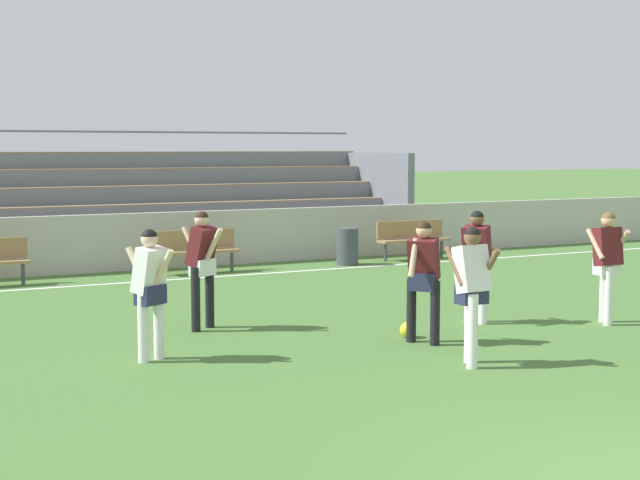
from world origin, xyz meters
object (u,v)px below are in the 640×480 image
at_px(bench_far_left, 412,236).
at_px(soccer_ball, 408,330).
at_px(trash_bin, 347,246).
at_px(player_dark_wide_right, 607,258).
at_px(player_dark_overlapping, 476,256).
at_px(player_white_dropping_back, 472,283).
at_px(bench_near_wall_gap, 196,247).
at_px(player_dark_wide_left, 424,271).
at_px(player_white_deep_cover, 150,283).
at_px(player_dark_challenging, 202,259).

distance_m(bench_far_left, soccer_ball, 9.22).
xyz_separation_m(trash_bin, player_dark_wide_right, (0.03, -7.93, 0.58)).
distance_m(player_dark_overlapping, soccer_ball, 1.80).
relative_size(bench_far_left, player_white_dropping_back, 1.07).
height_order(bench_near_wall_gap, player_dark_wide_right, player_dark_wide_right).
height_order(player_dark_wide_left, player_dark_wide_right, player_dark_wide_right).
relative_size(trash_bin, player_dark_wide_left, 0.50).
bearing_deg(soccer_ball, player_dark_wide_left, -93.48).
relative_size(bench_far_left, soccer_ball, 8.18).
bearing_deg(player_dark_wide_left, soccer_ball, 86.52).
height_order(player_dark_wide_left, player_white_dropping_back, player_white_dropping_back).
distance_m(bench_far_left, bench_near_wall_gap, 5.35).
height_order(bench_far_left, player_dark_overlapping, player_dark_overlapping).
bearing_deg(player_dark_wide_right, trash_bin, 90.21).
xyz_separation_m(bench_far_left, soccer_ball, (-5.03, -7.71, -0.44)).
xyz_separation_m(player_dark_overlapping, player_white_deep_cover, (-5.06, -0.20, -0.04)).
xyz_separation_m(trash_bin, soccer_ball, (-3.16, -7.46, -0.30)).
bearing_deg(player_dark_wide_right, player_dark_challenging, 157.13).
xyz_separation_m(player_dark_overlapping, player_white_dropping_back, (-1.71, -2.21, -0.00)).
bearing_deg(player_white_deep_cover, player_white_dropping_back, -30.94).
distance_m(bench_near_wall_gap, player_white_dropping_back, 9.46).
bearing_deg(player_dark_overlapping, soccer_ball, -162.62).
bearing_deg(player_dark_challenging, player_white_dropping_back, -59.73).
bearing_deg(player_white_dropping_back, player_dark_wide_right, 20.56).
bearing_deg(trash_bin, player_dark_challenging, -134.24).
distance_m(player_dark_overlapping, player_dark_wide_right, 1.93).
height_order(bench_near_wall_gap, player_dark_challenging, player_dark_challenging).
height_order(bench_near_wall_gap, player_dark_wide_left, player_dark_wide_left).
xyz_separation_m(player_dark_wide_left, player_white_deep_cover, (-3.53, 0.69, -0.01)).
bearing_deg(player_white_dropping_back, player_white_deep_cover, 149.06).
height_order(player_white_dropping_back, soccer_ball, player_white_dropping_back).
relative_size(bench_near_wall_gap, player_dark_overlapping, 1.07).
bearing_deg(player_white_dropping_back, bench_near_wall_gap, 90.69).
relative_size(player_white_deep_cover, soccer_ball, 7.40).
distance_m(bench_far_left, player_dark_challenging, 9.40).
bearing_deg(trash_bin, player_dark_wide_right, -89.79).
xyz_separation_m(player_dark_wide_left, player_dark_challenging, (-2.28, 2.27, 0.05)).
height_order(player_white_deep_cover, soccer_ball, player_white_deep_cover).
bearing_deg(player_dark_wide_right, player_white_deep_cover, 173.80).
distance_m(player_dark_challenging, soccer_ball, 3.10).
relative_size(bench_far_left, player_dark_wide_right, 1.08).
distance_m(player_dark_wide_right, player_white_deep_cover, 6.79).
distance_m(bench_near_wall_gap, player_dark_wide_left, 8.14).
bearing_deg(soccer_ball, trash_bin, 67.07).
bearing_deg(player_white_deep_cover, bench_far_left, 40.90).
bearing_deg(bench_far_left, player_dark_wide_right, -102.71).
relative_size(trash_bin, player_dark_challenging, 0.48).
bearing_deg(player_dark_overlapping, player_dark_wide_right, -28.88).
distance_m(bench_near_wall_gap, trash_bin, 3.49).
relative_size(bench_far_left, player_white_deep_cover, 1.11).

